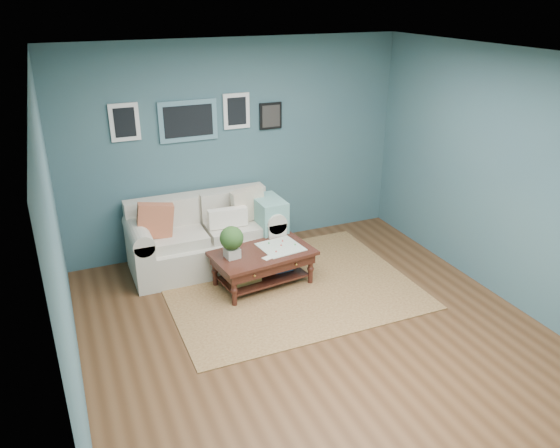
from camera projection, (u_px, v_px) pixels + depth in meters
room_shell at (323, 212)px, 4.94m from camera, size 5.00×5.02×2.70m
area_rug at (289, 286)px, 6.41m from camera, size 2.81×2.25×0.01m
loveseat at (211, 235)px, 6.80m from camera, size 1.89×0.86×0.97m
coffee_table at (258, 258)px, 6.30m from camera, size 1.22×0.81×0.81m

